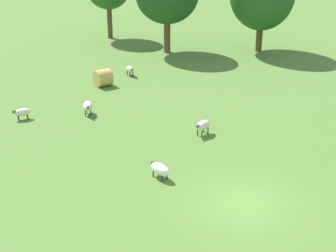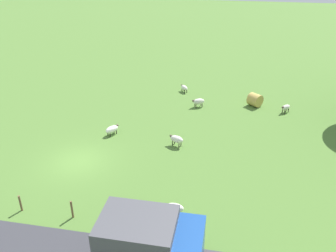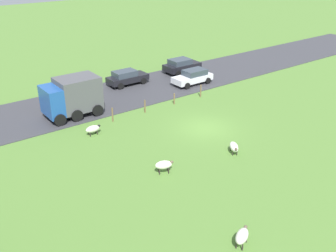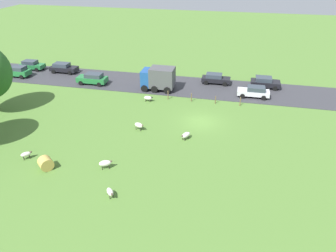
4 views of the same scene
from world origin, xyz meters
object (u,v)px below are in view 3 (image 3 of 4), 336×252
Objects in this scene: sheep_1 at (234,147)px; sheep_5 at (242,236)px; sheep_0 at (93,129)px; car_6 at (181,65)px; car_1 at (193,77)px; car_2 at (127,77)px; sheep_3 at (164,165)px; truck_0 at (72,96)px.

sheep_1 is 9.09m from sheep_5.
sheep_5 is at bearing 136.79° from sheep_1.
sheep_0 is 0.29× the size of car_6.
sheep_1 is at bearing 150.97° from car_1.
car_2 is 1.02× the size of car_6.
sheep_3 is 17.31m from car_1.
car_2 is at bearing 89.67° from car_6.
car_6 reaches higher than car_2.
sheep_3 is 11.86m from truck_0.
sheep_5 is at bearing 179.59° from truck_0.
sheep_1 is 14.04m from truck_0.
sheep_3 is (-7.54, -1.09, 0.09)m from sheep_0.
sheep_5 reaches higher than sheep_1.
car_2 is (8.34, -8.04, 0.35)m from sheep_0.
car_6 is (15.84, -14.04, 0.29)m from sheep_3.
car_1 is (4.45, -13.56, 0.35)m from sheep_0.
sheep_5 is 19.25m from truck_0.
sheep_1 is 0.30× the size of car_1.
sheep_0 is 0.98× the size of sheep_3.
sheep_3 is 7.49m from sheep_5.
sheep_1 is 1.05× the size of sheep_3.
truck_0 is at bearing -5.01° from sheep_0.
sheep_1 is at bearing -98.65° from sheep_3.
car_2 is at bearing -43.97° from sheep_0.
car_2 is (16.70, -1.59, 0.36)m from sheep_1.
car_6 reaches higher than sheep_0.
sheep_3 is 0.30× the size of car_6.
truck_0 is 8.76m from car_2.
sheep_5 is 0.30× the size of car_2.
sheep_5 is 0.30× the size of car_1.
sheep_5 is (-6.62, 6.22, 0.07)m from sheep_1.
truck_0 is at bearing -0.41° from sheep_5.
sheep_1 is 0.31× the size of car_2.
sheep_5 is (-7.44, 0.86, -0.03)m from sheep_3.
sheep_0 is 0.26× the size of truck_0.
car_2 is at bearing 54.84° from car_1.
sheep_0 is 0.28× the size of car_1.
sheep_3 is at bearing -171.77° from sheep_0.
car_1 reaches higher than sheep_1.
car_1 is 1.01× the size of car_2.
car_2 is (23.32, -7.81, 0.29)m from sheep_5.
sheep_5 is (-14.98, -0.23, 0.06)m from sheep_0.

